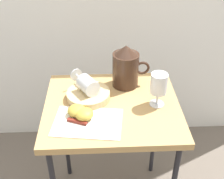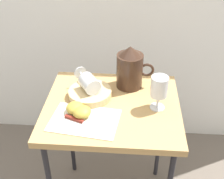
{
  "view_description": "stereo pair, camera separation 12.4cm",
  "coord_description": "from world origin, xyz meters",
  "px_view_note": "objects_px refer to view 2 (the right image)",
  "views": [
    {
      "loc": [
        -0.05,
        -1.03,
        1.48
      ],
      "look_at": [
        0.0,
        0.0,
        0.78
      ],
      "focal_mm": 47.0,
      "sensor_mm": 36.0,
      "label": 1
    },
    {
      "loc": [
        0.08,
        -1.02,
        1.48
      ],
      "look_at": [
        0.0,
        0.0,
        0.78
      ],
      "focal_mm": 47.0,
      "sensor_mm": 36.0,
      "label": 2
    }
  ],
  "objects_px": {
    "pitcher": "(130,70)",
    "apple_half_right": "(82,112)",
    "wine_glass_upright": "(159,88)",
    "knife": "(81,121)",
    "basket_tray": "(90,93)",
    "apple_half_left": "(75,108)",
    "wine_glass_tipped_near": "(89,83)",
    "table": "(112,116)"
  },
  "relations": [
    {
      "from": "wine_glass_tipped_near",
      "to": "knife",
      "type": "xyz_separation_m",
      "value": [
        -0.01,
        -0.19,
        -0.06
      ]
    },
    {
      "from": "basket_tray",
      "to": "apple_half_right",
      "type": "height_order",
      "value": "apple_half_right"
    },
    {
      "from": "table",
      "to": "wine_glass_tipped_near",
      "type": "height_order",
      "value": "wine_glass_tipped_near"
    },
    {
      "from": "apple_half_right",
      "to": "table",
      "type": "bearing_deg",
      "value": 37.87
    },
    {
      "from": "wine_glass_upright",
      "to": "wine_glass_tipped_near",
      "type": "relative_size",
      "value": 0.94
    },
    {
      "from": "wine_glass_tipped_near",
      "to": "knife",
      "type": "bearing_deg",
      "value": -92.41
    },
    {
      "from": "wine_glass_tipped_near",
      "to": "apple_half_right",
      "type": "bearing_deg",
      "value": -94.55
    },
    {
      "from": "wine_glass_tipped_near",
      "to": "apple_half_right",
      "type": "relative_size",
      "value": 2.13
    },
    {
      "from": "wine_glass_upright",
      "to": "apple_half_right",
      "type": "xyz_separation_m",
      "value": [
        -0.31,
        -0.08,
        -0.08
      ]
    },
    {
      "from": "pitcher",
      "to": "knife",
      "type": "height_order",
      "value": "pitcher"
    },
    {
      "from": "apple_half_left",
      "to": "pitcher",
      "type": "bearing_deg",
      "value": 45.44
    },
    {
      "from": "wine_glass_upright",
      "to": "apple_half_left",
      "type": "height_order",
      "value": "wine_glass_upright"
    },
    {
      "from": "knife",
      "to": "pitcher",
      "type": "bearing_deg",
      "value": 57.27
    },
    {
      "from": "basket_tray",
      "to": "knife",
      "type": "distance_m",
      "value": 0.19
    },
    {
      "from": "apple_half_right",
      "to": "pitcher",
      "type": "bearing_deg",
      "value": 52.62
    },
    {
      "from": "table",
      "to": "pitcher",
      "type": "distance_m",
      "value": 0.23
    },
    {
      "from": "wine_glass_tipped_near",
      "to": "pitcher",
      "type": "bearing_deg",
      "value": 29.51
    },
    {
      "from": "wine_glass_tipped_near",
      "to": "table",
      "type": "bearing_deg",
      "value": -27.72
    },
    {
      "from": "table",
      "to": "pitcher",
      "type": "bearing_deg",
      "value": 65.39
    },
    {
      "from": "wine_glass_tipped_near",
      "to": "knife",
      "type": "relative_size",
      "value": 0.79
    },
    {
      "from": "basket_tray",
      "to": "table",
      "type": "bearing_deg",
      "value": -26.54
    },
    {
      "from": "apple_half_left",
      "to": "knife",
      "type": "bearing_deg",
      "value": -61.49
    },
    {
      "from": "knife",
      "to": "apple_half_right",
      "type": "bearing_deg",
      "value": 95.35
    },
    {
      "from": "wine_glass_upright",
      "to": "knife",
      "type": "bearing_deg",
      "value": -158.09
    },
    {
      "from": "basket_tray",
      "to": "wine_glass_upright",
      "type": "distance_m",
      "value": 0.32
    },
    {
      "from": "pitcher",
      "to": "wine_glass_tipped_near",
      "type": "relative_size",
      "value": 1.27
    },
    {
      "from": "basket_tray",
      "to": "pitcher",
      "type": "xyz_separation_m",
      "value": [
        0.18,
        0.1,
        0.07
      ]
    },
    {
      "from": "pitcher",
      "to": "basket_tray",
      "type": "bearing_deg",
      "value": -149.16
    },
    {
      "from": "basket_tray",
      "to": "wine_glass_tipped_near",
      "type": "bearing_deg",
      "value": 122.03
    },
    {
      "from": "apple_half_right",
      "to": "knife",
      "type": "bearing_deg",
      "value": -84.65
    },
    {
      "from": "wine_glass_upright",
      "to": "table",
      "type": "bearing_deg",
      "value": 177.71
    },
    {
      "from": "table",
      "to": "wine_glass_tipped_near",
      "type": "bearing_deg",
      "value": 152.28
    },
    {
      "from": "table",
      "to": "knife",
      "type": "distance_m",
      "value": 0.19
    },
    {
      "from": "pitcher",
      "to": "apple_half_right",
      "type": "distance_m",
      "value": 0.32
    },
    {
      "from": "wine_glass_tipped_near",
      "to": "wine_glass_upright",
      "type": "bearing_deg",
      "value": -11.89
    },
    {
      "from": "basket_tray",
      "to": "wine_glass_tipped_near",
      "type": "relative_size",
      "value": 1.19
    },
    {
      "from": "pitcher",
      "to": "wine_glass_tipped_near",
      "type": "bearing_deg",
      "value": -150.49
    },
    {
      "from": "apple_half_left",
      "to": "wine_glass_tipped_near",
      "type": "bearing_deg",
      "value": 70.81
    },
    {
      "from": "table",
      "to": "basket_tray",
      "type": "height_order",
      "value": "basket_tray"
    },
    {
      "from": "wine_glass_upright",
      "to": "apple_half_right",
      "type": "relative_size",
      "value": 2.01
    },
    {
      "from": "knife",
      "to": "table",
      "type": "bearing_deg",
      "value": 49.28
    },
    {
      "from": "table",
      "to": "apple_half_left",
      "type": "xyz_separation_m",
      "value": [
        -0.15,
        -0.07,
        0.09
      ]
    }
  ]
}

